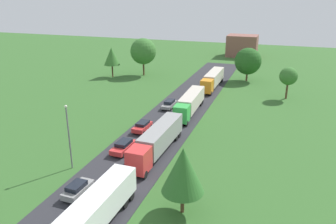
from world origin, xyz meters
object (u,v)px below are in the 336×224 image
lamppost_second (69,134)px  tree_maple (288,76)px  truck_fourth (213,79)px  truck_third (190,103)px  tree_elm (143,51)px  car_second (78,189)px  tree_oak (183,170)px  distant_building (242,46)px  tree_lime (112,56)px  car_third (123,146)px  car_fourth (142,126)px  truck_second (157,140)px  truck_lead (89,217)px  car_fifth (169,104)px  tree_ash (248,61)px

lamppost_second → tree_maple: lamppost_second is taller
truck_fourth → tree_maple: tree_maple is taller
truck_third → truck_fourth: bearing=89.1°
tree_maple → tree_elm: bearing=165.2°
car_second → tree_oak: size_ratio=0.56×
distant_building → tree_lime: bearing=-124.0°
car_third → car_fourth: 7.77m
truck_second → truck_lead: bearing=-89.7°
car_second → tree_elm: (-15.33, 54.68, 5.55)m
car_fifth → lamppost_second: lamppost_second is taller
truck_fourth → tree_elm: tree_elm is taller
truck_lead → car_second: (-4.74, 5.17, -1.23)m
lamppost_second → tree_maple: (25.29, 39.95, 0.09)m
tree_oak → tree_maple: bearing=77.9°
truck_lead → car_fourth: size_ratio=3.48×
lamppost_second → tree_lime: lamppost_second is taller
lamppost_second → truck_lead: bearing=-48.9°
car_fifth → truck_second: bearing=-75.9°
tree_maple → car_third: bearing=-122.1°
truck_second → tree_ash: tree_ash is taller
tree_lime → car_fifth: bearing=-40.6°
truck_third → car_second: 30.08m
truck_fourth → tree_oak: tree_oak is taller
truck_third → truck_fourth: truck_fourth is taller
truck_lead → tree_oak: size_ratio=2.06×
truck_lead → truck_second: bearing=90.3°
car_fifth → tree_maple: tree_maple is taller
tree_ash → tree_lime: tree_ash is taller
tree_oak → car_second: bearing=-175.1°
tree_oak → tree_lime: size_ratio=0.93×
truck_second → car_fourth: truck_second is taller
car_second → truck_third: bearing=81.5°
truck_second → tree_maple: tree_maple is taller
tree_oak → tree_ash: size_ratio=0.87×
truck_third → distant_building: 62.33m
tree_oak → distant_building: size_ratio=0.71×
truck_second → car_fifth: size_ratio=3.21×
truck_fourth → tree_elm: (-20.07, 6.28, 4.32)m
tree_ash → distant_building: size_ratio=0.82×
truck_second → tree_ash: (6.84, 45.12, 2.85)m
car_fourth → car_fifth: (0.41, 12.15, -0.00)m
truck_second → tree_elm: 46.97m
truck_second → car_fourth: size_ratio=3.45×
truck_lead → truck_fourth: size_ratio=1.02×
car_fifth → tree_lime: 29.68m
tree_maple → car_fifth: bearing=-146.9°
truck_lead → truck_second: truck_second is taller
tree_ash → tree_lime: bearing=-168.0°
car_third → tree_lime: 45.14m
truck_third → truck_fourth: size_ratio=0.97×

